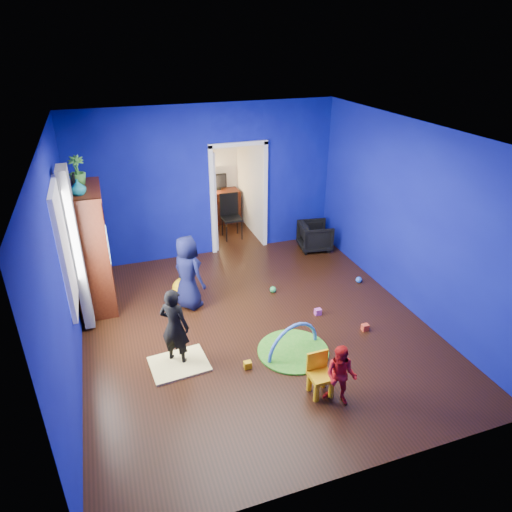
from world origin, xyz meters
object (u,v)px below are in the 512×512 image
object	(u,v)px
kid_chair	(321,377)
crt_tv	(92,246)
child_navy	(188,272)
vase	(78,187)
child_black	(175,327)
hopper_ball	(184,289)
toddler_red	(341,376)
study_desk	(220,207)
armchair	(315,236)
play_mat	(293,351)
folding_chair	(232,218)
tv_armoire	(90,249)

from	to	relation	value
kid_chair	crt_tv	bearing A→B (deg)	128.06
child_navy	vase	world-z (taller)	vase
child_black	hopper_ball	bearing A→B (deg)	-66.79
crt_tv	kid_chair	xyz separation A→B (m)	(2.47, -3.09, -0.77)
child_black	toddler_red	size ratio (longest dim) A/B	1.40
toddler_red	child_navy	bearing A→B (deg)	156.11
child_black	study_desk	size ratio (longest dim) A/B	1.27
armchair	hopper_ball	bearing A→B (deg)	118.85
armchair	study_desk	world-z (taller)	study_desk
play_mat	folding_chair	distance (m)	4.08
play_mat	child_navy	bearing A→B (deg)	124.10
crt_tv	kid_chair	bearing A→B (deg)	-51.35
armchair	crt_tv	size ratio (longest dim) A/B	0.89
toddler_red	hopper_ball	world-z (taller)	toddler_red
play_mat	folding_chair	bearing A→B (deg)	85.76
vase	hopper_ball	bearing A→B (deg)	-1.52
child_black	tv_armoire	size ratio (longest dim) A/B	0.57
toddler_red	tv_armoire	xyz separation A→B (m)	(-2.66, 3.29, 0.58)
child_navy	tv_armoire	bearing A→B (deg)	36.18
armchair	hopper_ball	distance (m)	3.09
crt_tv	study_desk	size ratio (longest dim) A/B	0.80
child_navy	play_mat	distance (m)	2.08
child_navy	kid_chair	size ratio (longest dim) A/B	2.46
tv_armoire	play_mat	xyz separation A→B (m)	(2.52, -2.24, -0.97)
armchair	tv_armoire	world-z (taller)	tv_armoire
armchair	crt_tv	world-z (taller)	crt_tv
kid_chair	folding_chair	bearing A→B (deg)	85.82
kid_chair	study_desk	bearing A→B (deg)	86.41
child_navy	play_mat	xyz separation A→B (m)	(1.12, -1.65, -0.60)
tv_armoire	folding_chair	bearing A→B (deg)	32.68
armchair	child_black	xyz separation A→B (m)	(-3.30, -2.60, 0.27)
child_black	play_mat	bearing A→B (deg)	-154.90
child_black	folding_chair	bearing A→B (deg)	-79.25
tv_armoire	armchair	bearing A→B (deg)	9.45
tv_armoire	study_desk	size ratio (longest dim) A/B	2.23
kid_chair	study_desk	world-z (taller)	study_desk
vase	play_mat	bearing A→B (deg)	-37.53
toddler_red	study_desk	distance (m)	6.06
tv_armoire	kid_chair	world-z (taller)	tv_armoire
toddler_red	crt_tv	distance (m)	4.25
hopper_ball	study_desk	bearing A→B (deg)	64.71
child_navy	folding_chair	size ratio (longest dim) A/B	1.34
armchair	folding_chair	bearing A→B (deg)	61.70
hopper_ball	kid_chair	bearing A→B (deg)	-67.19
child_black	kid_chair	distance (m)	1.99
armchair	child_black	bearing A→B (deg)	137.32
child_navy	vase	distance (m)	2.04
tv_armoire	folding_chair	distance (m)	3.39
armchair	play_mat	size ratio (longest dim) A/B	0.63
play_mat	folding_chair	size ratio (longest dim) A/B	1.09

